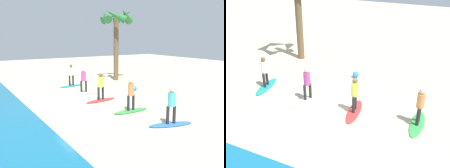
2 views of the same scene
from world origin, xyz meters
TOP-DOWN VIEW (x-y plane):
  - ground_plane at (0.00, 0.00)m, footprint 60.00×60.00m
  - surfboard_blue at (-5.82, -1.69)m, footprint 1.09×2.17m
  - surfer_blue at (-5.82, -1.69)m, footprint 0.32×0.45m
  - surfboard_green at (-3.18, -1.42)m, footprint 0.59×2.11m
  - surfer_green at (-3.18, -1.42)m, footprint 0.32×0.46m
  - surfboard_red at (-0.38, -1.19)m, footprint 0.84×2.16m
  - surfer_red at (-0.38, -1.19)m, footprint 0.32×0.46m
  - surfboard_white at (2.11, -1.24)m, footprint 1.31×2.16m
  - surfer_white at (2.11, -1.24)m, footprint 0.32×0.44m
  - surfboard_teal at (4.88, -1.51)m, footprint 0.95×2.17m
  - surfer_teal at (4.88, -1.51)m, footprint 0.32×0.45m
  - palm_tree at (5.53, -6.07)m, footprint 2.88×3.03m
  - beach_ball at (0.97, -4.73)m, footprint 0.37×0.37m

SIDE VIEW (x-z plane):
  - ground_plane at x=0.00m, z-range 0.00..0.00m
  - surfboard_blue at x=-5.82m, z-range 0.00..0.09m
  - surfboard_green at x=-3.18m, z-range 0.00..0.09m
  - surfboard_red at x=-0.38m, z-range 0.00..0.09m
  - surfboard_white at x=2.11m, z-range 0.00..0.09m
  - surfboard_teal at x=4.88m, z-range 0.00..0.09m
  - beach_ball at x=0.97m, z-range 0.00..0.37m
  - surfer_blue at x=-5.82m, z-range 0.22..1.86m
  - surfer_green at x=-3.18m, z-range 0.22..1.86m
  - surfer_red at x=-0.38m, z-range 0.22..1.86m
  - surfer_white at x=2.11m, z-range 0.22..1.86m
  - surfer_teal at x=4.88m, z-range 0.22..1.86m
  - palm_tree at x=5.53m, z-range 1.89..8.16m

